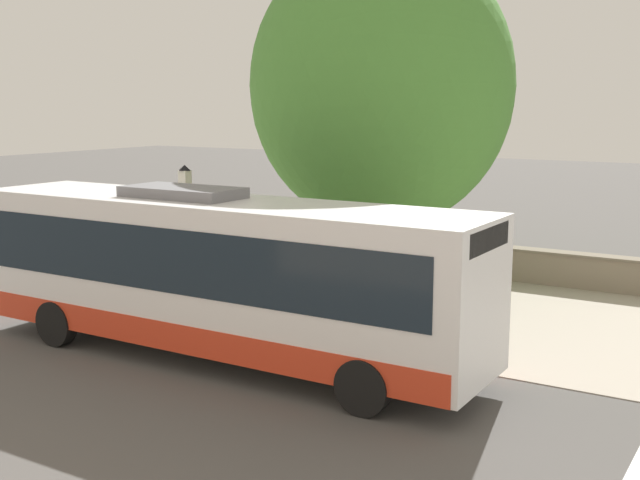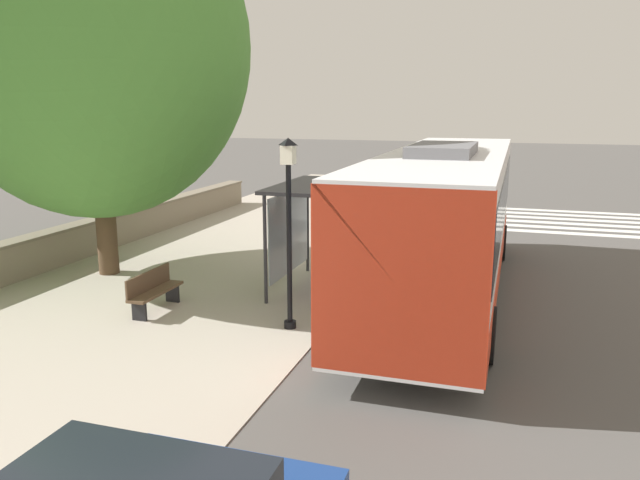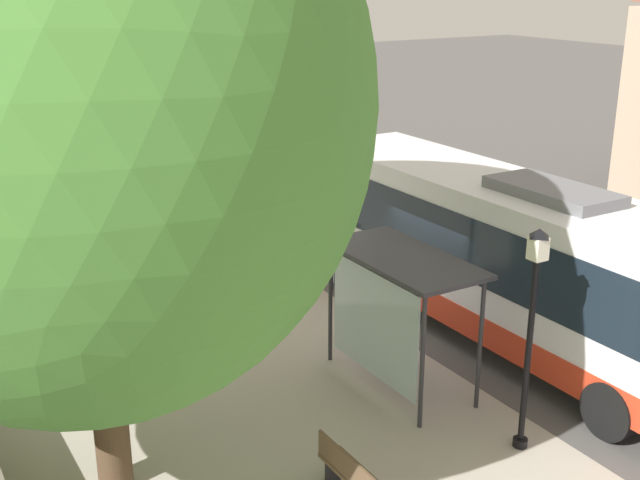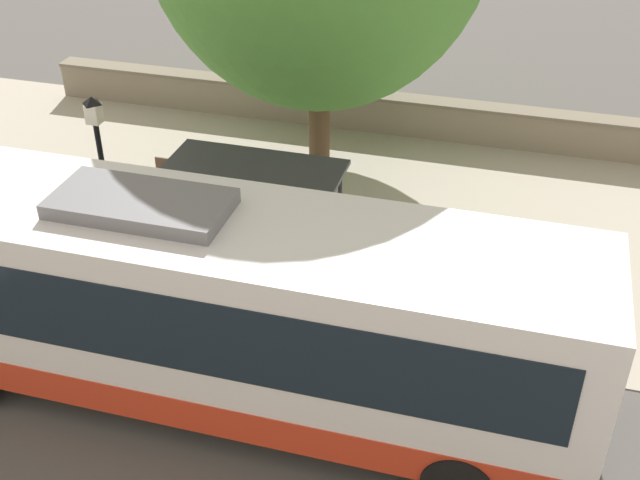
{
  "view_description": "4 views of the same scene",
  "coord_description": "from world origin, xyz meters",
  "px_view_note": "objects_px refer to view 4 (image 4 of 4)",
  "views": [
    {
      "loc": [
        14.53,
        8.95,
        5.27
      ],
      "look_at": [
        -1.36,
        -0.74,
        2.07
      ],
      "focal_mm": 45.0,
      "sensor_mm": 36.0,
      "label": 1
    },
    {
      "loc": [
        3.38,
        -15.26,
        4.36
      ],
      "look_at": [
        -1.23,
        -0.68,
        1.01
      ],
      "focal_mm": 35.0,
      "sensor_mm": 36.0,
      "label": 2
    },
    {
      "loc": [
        -9.3,
        -12.28,
        7.38
      ],
      "look_at": [
        -0.89,
        1.73,
        1.84
      ],
      "focal_mm": 45.0,
      "sensor_mm": 36.0,
      "label": 3
    },
    {
      "loc": [
        10.63,
        2.99,
        9.21
      ],
      "look_at": [
        -0.09,
        -0.02,
        1.94
      ],
      "focal_mm": 45.0,
      "sensor_mm": 36.0,
      "label": 4
    }
  ],
  "objects_px": {
    "bus": "(205,303)",
    "bench": "(188,180)",
    "pedestrian": "(500,335)",
    "street_lamp_near": "(104,174)",
    "bus_shelter": "(257,186)"
  },
  "relations": [
    {
      "from": "pedestrian",
      "to": "bus_shelter",
      "type": "bearing_deg",
      "value": -108.96
    },
    {
      "from": "bus",
      "to": "bus_shelter",
      "type": "xyz_separation_m",
      "value": [
        -3.18,
        -0.3,
        0.24
      ]
    },
    {
      "from": "pedestrian",
      "to": "street_lamp_near",
      "type": "distance_m",
      "value": 7.58
    },
    {
      "from": "bus",
      "to": "pedestrian",
      "type": "distance_m",
      "value": 4.72
    },
    {
      "from": "bus_shelter",
      "to": "bench",
      "type": "relative_size",
      "value": 1.96
    },
    {
      "from": "bus_shelter",
      "to": "pedestrian",
      "type": "bearing_deg",
      "value": 71.04
    },
    {
      "from": "bench",
      "to": "pedestrian",
      "type": "bearing_deg",
      "value": 60.27
    },
    {
      "from": "bus_shelter",
      "to": "bench",
      "type": "height_order",
      "value": "bus_shelter"
    },
    {
      "from": "pedestrian",
      "to": "street_lamp_near",
      "type": "bearing_deg",
      "value": -97.89
    },
    {
      "from": "bus_shelter",
      "to": "street_lamp_near",
      "type": "distance_m",
      "value": 2.81
    },
    {
      "from": "bench",
      "to": "street_lamp_near",
      "type": "bearing_deg",
      "value": -2.03
    },
    {
      "from": "bus",
      "to": "bus_shelter",
      "type": "bearing_deg",
      "value": -174.67
    },
    {
      "from": "pedestrian",
      "to": "bench",
      "type": "bearing_deg",
      "value": -119.73
    },
    {
      "from": "bus",
      "to": "bench",
      "type": "xyz_separation_m",
      "value": [
        -5.74,
        -2.93,
        -1.36
      ]
    },
    {
      "from": "street_lamp_near",
      "to": "bench",
      "type": "bearing_deg",
      "value": 177.97
    }
  ]
}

